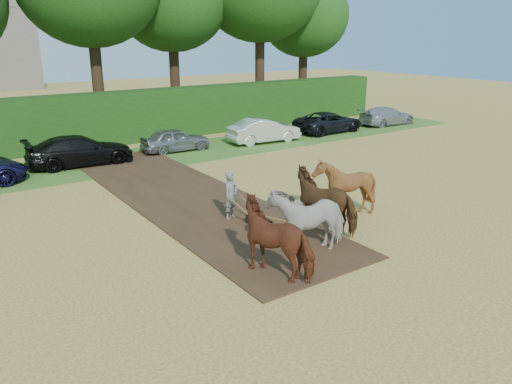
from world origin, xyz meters
TOP-DOWN VIEW (x-y plane):
  - ground at (0.00, 0.00)m, footprint 120.00×120.00m
  - earth_strip at (1.50, 7.00)m, footprint 4.50×17.00m
  - grass_verge at (0.00, 14.00)m, footprint 50.00×5.00m
  - hedgerow at (0.00, 18.50)m, footprint 46.00×1.60m
  - plough_team at (2.93, 0.89)m, footprint 6.79×5.86m
  - parked_cars at (3.01, 13.95)m, footprint 41.25×3.38m

SIDE VIEW (x-z plane):
  - ground at x=0.00m, z-range 0.00..0.00m
  - grass_verge at x=0.00m, z-range 0.00..0.03m
  - earth_strip at x=1.50m, z-range 0.00..0.05m
  - parked_cars at x=3.01m, z-range -0.05..1.43m
  - plough_team at x=2.93m, z-range -0.01..2.04m
  - hedgerow at x=0.00m, z-range 0.00..3.00m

